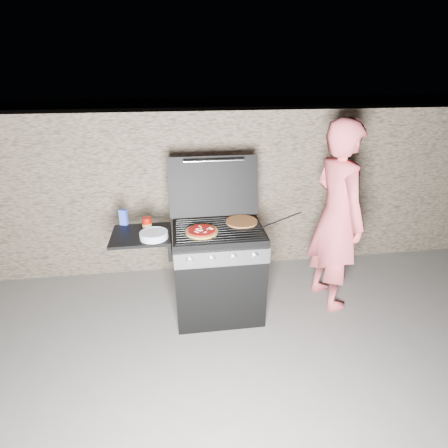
{
  "coord_description": "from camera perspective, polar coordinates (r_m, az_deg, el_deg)",
  "views": [
    {
      "loc": [
        -0.33,
        -2.76,
        2.22
      ],
      "look_at": [
        0.05,
        0.0,
        0.95
      ],
      "focal_mm": 28.0,
      "sensor_mm": 36.0,
      "label": 1
    }
  ],
  "objects": [
    {
      "name": "plate_stack",
      "position": [
        2.97,
        -11.39,
        -1.76
      ],
      "size": [
        0.27,
        0.27,
        0.05
      ],
      "primitive_type": "cylinder",
      "rotation": [
        0.0,
        0.0,
        -0.16
      ],
      "color": "silver",
      "rests_on": "gas_grill"
    },
    {
      "name": "gas_grill",
      "position": [
        3.27,
        -5.26,
        -8.19
      ],
      "size": [
        1.34,
        0.79,
        0.91
      ],
      "primitive_type": null,
      "color": "black",
      "rests_on": "ground"
    },
    {
      "name": "stone_wall",
      "position": [
        4.04,
        -2.74,
        5.45
      ],
      "size": [
        8.0,
        0.35,
        1.8
      ],
      "primitive_type": "cube",
      "color": "#816F59",
      "rests_on": "ground"
    },
    {
      "name": "tongs",
      "position": [
        3.16,
        9.21,
        0.6
      ],
      "size": [
        0.42,
        0.14,
        0.09
      ],
      "primitive_type": "cylinder",
      "rotation": [
        0.0,
        1.4,
        0.29
      ],
      "color": "black",
      "rests_on": "gas_grill"
    },
    {
      "name": "sauce_jar",
      "position": [
        3.1,
        -12.46,
        -0.01
      ],
      "size": [
        0.1,
        0.1,
        0.12
      ],
      "primitive_type": "cylinder",
      "rotation": [
        0.0,
        0.0,
        -0.25
      ],
      "color": "#810B02",
      "rests_on": "gas_grill"
    },
    {
      "name": "ground",
      "position": [
        3.55,
        -0.82,
        -14.11
      ],
      "size": [
        50.0,
        50.0,
        0.0
      ],
      "primitive_type": "plane",
      "color": "#605C5A"
    },
    {
      "name": "pizza_plain",
      "position": [
        3.19,
        2.88,
        0.41
      ],
      "size": [
        0.38,
        0.38,
        0.02
      ],
      "primitive_type": "cylinder",
      "rotation": [
        0.0,
        0.0,
        0.42
      ],
      "color": "#AE7C39",
      "rests_on": "gas_grill"
    },
    {
      "name": "pizza_topped",
      "position": [
        2.99,
        -3.68,
        -1.13
      ],
      "size": [
        0.29,
        0.29,
        0.03
      ],
      "primitive_type": null,
      "rotation": [
        0.0,
        0.0,
        0.06
      ],
      "color": "#E3854A",
      "rests_on": "gas_grill"
    },
    {
      "name": "person",
      "position": [
        3.45,
        17.92,
        1.02
      ],
      "size": [
        0.55,
        0.73,
        1.83
      ],
      "primitive_type": "imported",
      "rotation": [
        0.0,
        0.0,
        1.75
      ],
      "color": "#DE535B",
      "rests_on": "ground"
    },
    {
      "name": "blue_carton",
      "position": [
        3.26,
        -16.11,
        1.07
      ],
      "size": [
        0.08,
        0.06,
        0.14
      ],
      "primitive_type": "cube",
      "rotation": [
        0.0,
        0.0,
        -0.34
      ],
      "color": "#2944BC",
      "rests_on": "gas_grill"
    }
  ]
}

